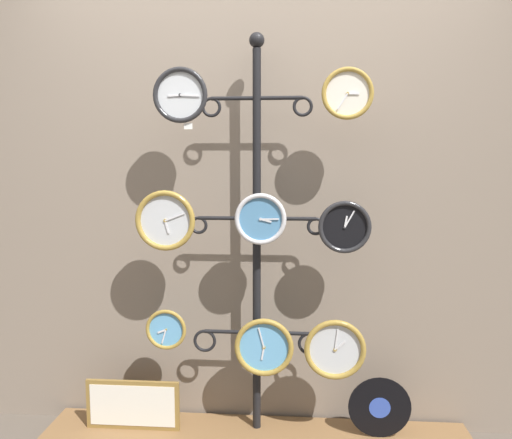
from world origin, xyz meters
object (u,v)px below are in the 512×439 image
Objects in this scene: clock_middle_left at (165,221)px; clock_middle_center at (261,219)px; clock_bottom_center at (264,347)px; clock_bottom_left at (166,329)px; display_stand at (257,304)px; picture_frame at (133,405)px; clock_bottom_right at (335,349)px; clock_middle_right at (345,227)px; vinyl_record at (380,408)px; clock_top_right at (348,94)px; clock_top_left at (180,95)px.

clock_middle_center is at bearing 0.68° from clock_middle_left.
clock_middle_left is at bearing -176.52° from clock_bottom_center.
clock_middle_center reaches higher than clock_bottom_left.
display_stand is 0.84m from picture_frame.
clock_middle_right is at bearing 34.26° from clock_bottom_right.
display_stand is at bearing 175.13° from vinyl_record.
clock_top_right reaches higher than clock_bottom_left.
clock_middle_left is at bearing -179.19° from clock_top_right.
picture_frame is at bearing 178.75° from clock_middle_right.
vinyl_record is at bearing 11.43° from clock_middle_right.
vinyl_record is 0.64× the size of picture_frame.
clock_top_left reaches higher than clock_middle_left.
display_stand reaches higher than clock_bottom_right.
clock_middle_right is at bearing -168.57° from vinyl_record.
clock_middle_center is (0.47, 0.01, 0.01)m from clock_middle_left.
clock_top_right reaches higher than picture_frame.
clock_middle_right is at bearing 1.09° from clock_top_left.
clock_top_left is 1.60m from picture_frame.
vinyl_record reaches higher than picture_frame.
clock_middle_left reaches higher than clock_bottom_center.
display_stand reaches higher than clock_middle_center.
clock_top_right is 0.71m from clock_middle_center.
vinyl_record is 1.27m from picture_frame.
clock_top_left is 1.09× the size of clock_top_right.
clock_bottom_right is at bearing -16.84° from display_stand.
display_stand reaches higher than clock_bottom_left.
clock_middle_left reaches higher than clock_middle_center.
clock_top_right is at bearing -13.14° from display_stand.
display_stand is at bearing 16.92° from clock_top_left.
clock_middle_right reaches higher than clock_bottom_center.
clock_top_left is 0.87× the size of clock_bottom_right.
clock_top_left is at bearing -179.43° from clock_top_right.
clock_middle_right reaches higher than clock_bottom_right.
clock_middle_center reaches higher than clock_middle_right.
clock_bottom_left is at bearing -169.60° from display_stand.
display_stand reaches higher than clock_middle_right.
clock_bottom_center is at bearing -1.12° from picture_frame.
clock_top_right is 0.81× the size of clock_bottom_center.
clock_middle_center is 0.84× the size of clock_bottom_center.
vinyl_record is (1.07, 0.06, -0.95)m from clock_middle_left.
picture_frame is at bearing 177.30° from clock_bottom_right.
clock_middle_left is 0.87m from clock_middle_right.
clock_middle_left is 0.56m from clock_bottom_left.
clock_top_left is 1.04× the size of clock_middle_right.
clock_bottom_left reaches higher than picture_frame.
clock_middle_right is 0.81× the size of vinyl_record.
vinyl_record is (0.63, -0.05, -0.51)m from display_stand.
clock_top_right is 1.91m from picture_frame.
clock_middle_right is 0.72m from clock_bottom_center.
picture_frame is at bearing 178.88° from clock_bottom_center.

